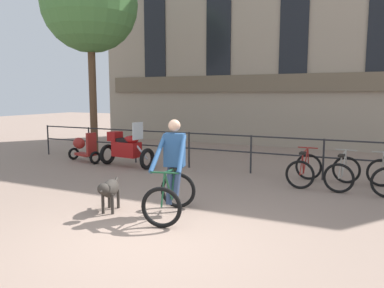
{
  "coord_description": "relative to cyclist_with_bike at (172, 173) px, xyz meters",
  "views": [
    {
      "loc": [
        2.9,
        -4.55,
        2.14
      ],
      "look_at": [
        -0.66,
        2.86,
        1.05
      ],
      "focal_mm": 35.0,
      "sensor_mm": 36.0,
      "label": 1
    }
  ],
  "objects": [
    {
      "name": "parked_motorcycle",
      "position": [
        -3.38,
        3.34,
        -0.2
      ],
      "size": [
        1.74,
        0.81,
        1.35
      ],
      "rotation": [
        0.0,
        0.0,
        1.46
      ],
      "color": "black",
      "rests_on": "ground_plane"
    },
    {
      "name": "parked_bicycle_mid_left",
      "position": [
        2.61,
        3.39,
        -0.41
      ],
      "size": [
        0.76,
        1.17,
        0.86
      ],
      "rotation": [
        0.0,
        0.0,
        3.05
      ],
      "color": "black",
      "rests_on": "ground_plane"
    },
    {
      "name": "parked_bicycle_near_lamp",
      "position": [
        1.75,
        3.39,
        -0.41
      ],
      "size": [
        0.7,
        1.13,
        0.86
      ],
      "rotation": [
        0.0,
        0.0,
        3.11
      ],
      "color": "black",
      "rests_on": "ground_plane"
    },
    {
      "name": "dog",
      "position": [
        -1.11,
        -0.37,
        -0.34
      ],
      "size": [
        0.46,
        0.95,
        0.62
      ],
      "rotation": [
        0.0,
        0.0,
        0.35
      ],
      "color": "#332D28",
      "rests_on": "ground_plane"
    },
    {
      "name": "cyclist_with_bike",
      "position": [
        0.0,
        0.0,
        0.0
      ],
      "size": [
        0.94,
        1.3,
        1.7
      ],
      "rotation": [
        0.0,
        0.0,
        0.24
      ],
      "color": "black",
      "rests_on": "ground_plane"
    },
    {
      "name": "canal_railing",
      "position": [
        0.23,
        4.04,
        -0.05
      ],
      "size": [
        15.05,
        0.05,
        1.05
      ],
      "color": "#232326",
      "rests_on": "ground_plane"
    },
    {
      "name": "parked_scooter",
      "position": [
        -5.13,
        3.45,
        -0.3
      ],
      "size": [
        1.34,
        0.72,
        0.96
      ],
      "rotation": [
        0.0,
        0.0,
        1.31
      ],
      "color": "black",
      "rests_on": "ground_plane"
    },
    {
      "name": "building_facade",
      "position": [
        0.23,
        9.83,
        4.45
      ],
      "size": [
        18.0,
        0.72,
        10.48
      ],
      "color": "gray",
      "rests_on": "ground_plane"
    },
    {
      "name": "tree_canalside_left",
      "position": [
        -5.89,
        4.91,
        4.47
      ],
      "size": [
        3.32,
        3.32,
        6.91
      ],
      "color": "brown",
      "rests_on": "ground_plane"
    },
    {
      "name": "parked_bicycle_mid_right",
      "position": [
        3.46,
        3.39,
        -0.41
      ],
      "size": [
        0.75,
        1.16,
        0.86
      ],
      "rotation": [
        0.0,
        0.0,
        3.23
      ],
      "color": "black",
      "rests_on": "ground_plane"
    },
    {
      "name": "ground_plane",
      "position": [
        0.23,
        -1.16,
        -0.76
      ],
      "size": [
        60.0,
        60.0,
        0.0
      ],
      "primitive_type": "plane",
      "color": "gray"
    }
  ]
}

